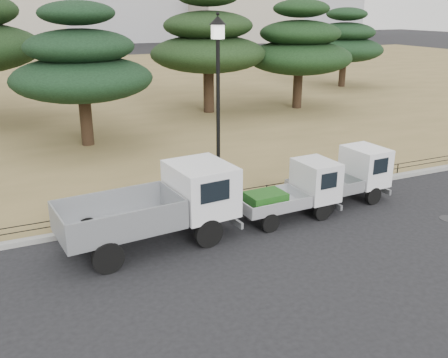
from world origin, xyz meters
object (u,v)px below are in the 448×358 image
truck_kei_rear (346,177)px  truck_large (159,204)px  street_lamp (218,81)px  truck_kei_front (295,191)px

truck_kei_rear → truck_large: bearing=179.8°
truck_large → truck_kei_rear: truck_large is taller
truck_kei_rear → street_lamp: size_ratio=0.59×
truck_large → truck_kei_rear: size_ratio=1.43×
truck_large → street_lamp: street_lamp is taller
truck_large → street_lamp: (2.66, 1.84, 3.04)m
truck_kei_front → street_lamp: street_lamp is taller
truck_kei_front → truck_kei_rear: 2.36m
truck_large → truck_kei_front: size_ratio=1.51×
truck_large → street_lamp: bearing=29.3°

